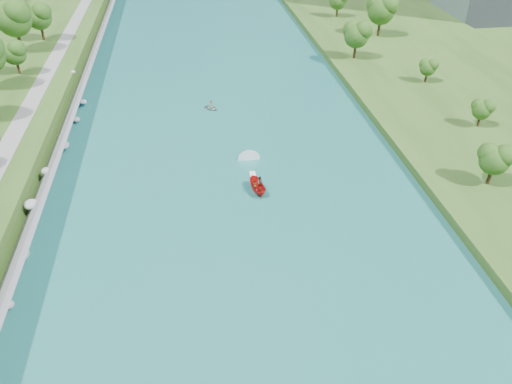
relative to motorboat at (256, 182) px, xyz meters
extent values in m
plane|color=#2D5119|center=(-3.79, -15.09, -0.86)|extent=(260.00, 260.00, 0.00)
cube|color=#1B6869|center=(-3.79, 4.91, -0.81)|extent=(55.00, 240.00, 0.10)
cube|color=slate|center=(-29.64, 4.91, 0.94)|extent=(3.54, 236.00, 4.05)
ellipsoid|color=gray|center=(-29.24, -19.44, -0.09)|extent=(1.05, 1.06, 0.83)
ellipsoid|color=gray|center=(-29.37, -12.26, 0.72)|extent=(1.61, 1.87, 1.25)
ellipsoid|color=gray|center=(-30.26, -2.92, 1.32)|extent=(1.86, 1.97, 1.09)
ellipsoid|color=gray|center=(-29.82, 5.26, 1.34)|extent=(1.47, 1.45, 1.07)
ellipsoid|color=gray|center=(-29.12, 14.54, 0.42)|extent=(1.68, 2.04, 0.96)
ellipsoid|color=gray|center=(-28.76, 24.81, -0.04)|extent=(1.25, 1.16, 0.95)
ellipsoid|color=gray|center=(-28.53, 31.96, 0.17)|extent=(1.38, 1.27, 0.94)
ellipsoid|color=gray|center=(-31.31, 41.45, 2.60)|extent=(0.95, 0.98, 0.71)
ellipsoid|color=#154312|center=(-41.65, 41.94, 6.67)|extent=(4.83, 4.83, 8.05)
ellipsoid|color=#154312|center=(-44.56, 56.47, 9.23)|extent=(7.90, 7.90, 13.17)
ellipsoid|color=#154312|center=(-41.21, 63.61, 7.76)|extent=(6.14, 6.14, 10.24)
ellipsoid|color=#154312|center=(32.22, -6.06, 4.35)|extent=(4.46, 4.46, 7.43)
ellipsoid|color=#154312|center=(39.90, 10.84, 3.54)|extent=(3.48, 3.48, 5.81)
ellipsoid|color=#154312|center=(39.31, 30.80, 3.50)|extent=(3.43, 3.43, 5.71)
ellipsoid|color=#154312|center=(29.30, 46.52, 5.55)|extent=(5.89, 5.89, 9.82)
ellipsoid|color=#154312|center=(40.30, 61.51, 6.55)|extent=(7.09, 7.09, 11.82)
ellipsoid|color=#154312|center=(34.71, 80.03, 4.78)|extent=(4.96, 4.96, 8.27)
imported|color=#B0120E|center=(-0.02, -1.28, 0.10)|extent=(2.43, 4.66, 1.71)
imported|color=#66605B|center=(-0.42, -1.68, 0.43)|extent=(0.69, 0.53, 1.68)
imported|color=#66605B|center=(0.48, -0.78, 0.47)|extent=(1.08, 1.02, 1.76)
cube|color=white|center=(-0.02, 1.72, -0.73)|extent=(0.90, 5.00, 0.06)
imported|color=#95989E|center=(-4.55, 27.19, -0.45)|extent=(3.54, 3.58, 0.61)
imported|color=#66605B|center=(-4.55, 27.19, 0.22)|extent=(0.80, 0.61, 1.46)
camera|label=1|loc=(-8.71, -59.50, 39.60)|focal=35.00mm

